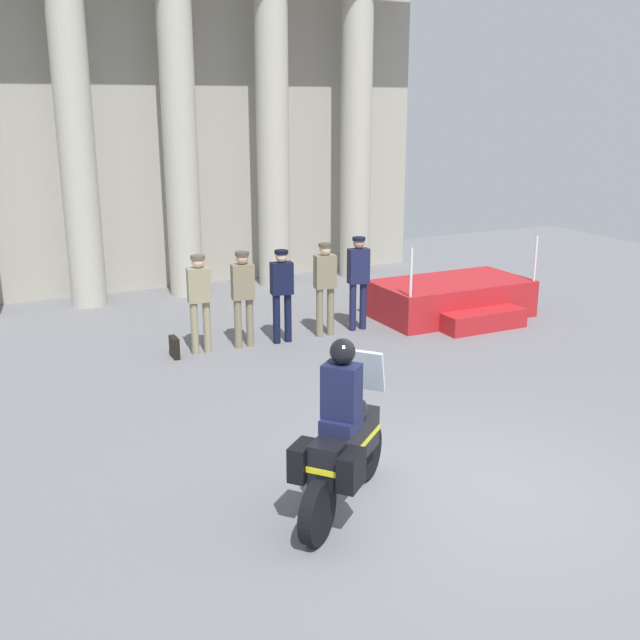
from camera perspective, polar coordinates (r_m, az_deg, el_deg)
The scene contains 10 objects.
ground_plane at distance 8.78m, azimuth 11.29°, elevation -12.39°, with size 28.00×28.00×0.00m, color slate.
colonnade_backdrop at distance 17.34m, azimuth -11.11°, elevation 15.50°, with size 12.41×1.58×7.98m.
reviewing_stand at distance 15.35m, azimuth 9.98°, elevation 1.50°, with size 3.06×2.13×1.63m.
officer_in_row_0 at distance 12.90m, azimuth -9.04°, elevation 1.79°, with size 0.41×0.27×1.70m.
officer_in_row_1 at distance 13.14m, azimuth -5.80°, elevation 2.14°, with size 0.41×0.27×1.69m.
officer_in_row_2 at distance 13.35m, azimuth -2.88°, elevation 2.38°, with size 0.41×0.27×1.67m.
officer_in_row_3 at distance 13.72m, azimuth 0.39°, elevation 2.89°, with size 0.41×0.27×1.72m.
officer_in_row_4 at distance 14.11m, azimuth 2.89°, elevation 3.34°, with size 0.41×0.27×1.76m.
motorcycle_with_rider at distance 7.88m, azimuth 1.73°, elevation -9.06°, with size 1.67×1.44×1.90m.
briefcase_on_ground at distance 12.97m, azimuth -10.87°, elevation -2.03°, with size 0.10×0.32×0.36m, color black.
Camera 1 is at (-4.86, -6.04, 4.13)m, focal length 42.63 mm.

